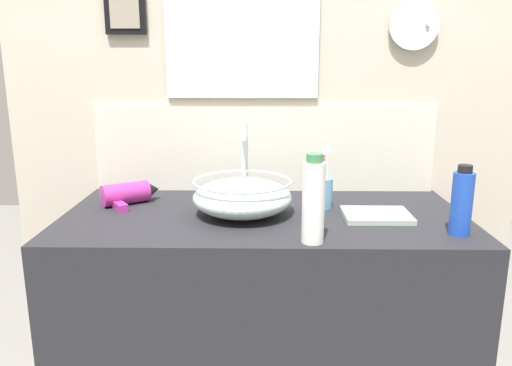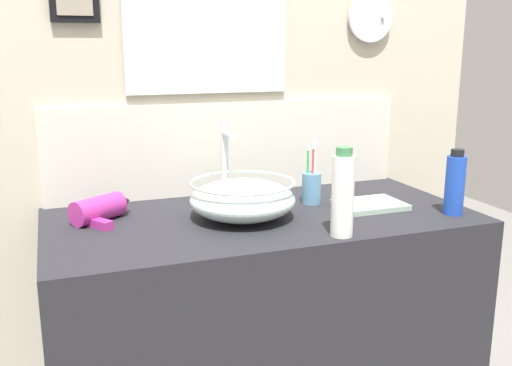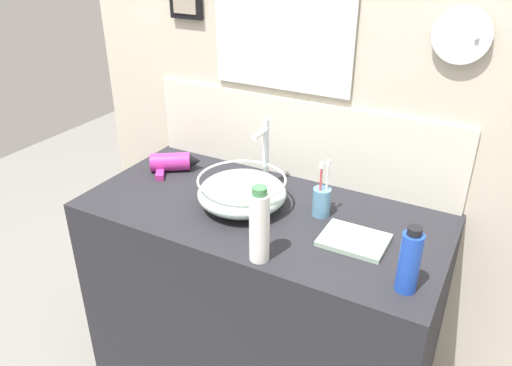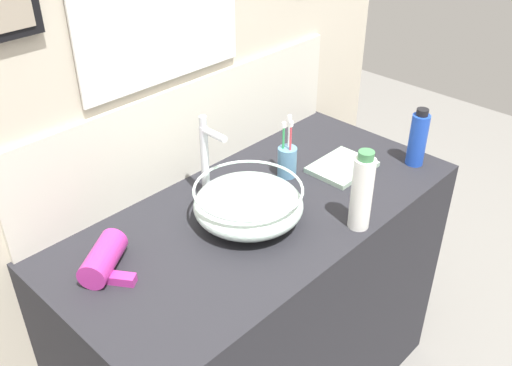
% 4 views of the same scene
% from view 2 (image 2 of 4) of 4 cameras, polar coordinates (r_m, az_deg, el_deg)
% --- Properties ---
extents(vanity_counter, '(1.27, 0.61, 0.86)m').
position_cam_2_polar(vanity_counter, '(1.88, 0.60, -15.83)').
color(vanity_counter, '#232328').
rests_on(vanity_counter, ground).
extents(back_panel, '(1.87, 0.10, 2.58)m').
position_cam_2_polar(back_panel, '(1.96, -2.89, 11.68)').
color(back_panel, beige).
rests_on(back_panel, ground).
extents(glass_bowl_sink, '(0.31, 0.31, 0.11)m').
position_cam_2_polar(glass_bowl_sink, '(1.66, -1.35, -1.60)').
color(glass_bowl_sink, silver).
rests_on(glass_bowl_sink, vanity_counter).
extents(faucet, '(0.02, 0.10, 0.27)m').
position_cam_2_polar(faucet, '(1.80, -3.08, 2.55)').
color(faucet, silver).
rests_on(faucet, vanity_counter).
extents(hair_drier, '(0.20, 0.20, 0.07)m').
position_cam_2_polar(hair_drier, '(1.71, -15.11, -2.48)').
color(hair_drier, '#B22D8C').
rests_on(hair_drier, vanity_counter).
extents(toothbrush_cup, '(0.06, 0.06, 0.21)m').
position_cam_2_polar(toothbrush_cup, '(1.83, 5.57, -0.38)').
color(toothbrush_cup, '#598CB2').
rests_on(toothbrush_cup, vanity_counter).
extents(shampoo_bottle, '(0.06, 0.06, 0.24)m').
position_cam_2_polar(shampoo_bottle, '(1.51, 8.67, -1.10)').
color(shampoo_bottle, white).
rests_on(shampoo_bottle, vanity_counter).
extents(soap_dispenser, '(0.06, 0.06, 0.20)m').
position_cam_2_polar(soap_dispenser, '(1.80, 19.27, -0.08)').
color(soap_dispenser, blue).
rests_on(soap_dispenser, vanity_counter).
extents(hand_towel, '(0.20, 0.16, 0.02)m').
position_cam_2_polar(hand_towel, '(1.83, 11.33, -2.14)').
color(hand_towel, '#99B29E').
rests_on(hand_towel, vanity_counter).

